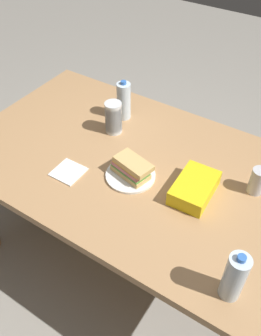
{
  "coord_description": "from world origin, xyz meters",
  "views": [
    {
      "loc": [
        0.65,
        -1.03,
        1.89
      ],
      "look_at": [
        0.03,
        -0.09,
        0.8
      ],
      "focal_mm": 38.46,
      "sensor_mm": 36.0,
      "label": 1
    }
  ],
  "objects_px": {
    "dining_table": "(134,175)",
    "plastic_cup_stack": "(114,118)",
    "paper_plate": "(130,175)",
    "water_bottle_tall": "(124,101)",
    "sandwich": "(131,168)",
    "water_bottle_spare": "(234,277)",
    "chip_bag": "(194,188)",
    "soda_can_silver": "(257,181)"
  },
  "relations": [
    {
      "from": "paper_plate",
      "to": "water_bottle_spare",
      "type": "bearing_deg",
      "value": -26.3
    },
    {
      "from": "water_bottle_spare",
      "to": "chip_bag",
      "type": "bearing_deg",
      "value": 130.65
    },
    {
      "from": "sandwich",
      "to": "chip_bag",
      "type": "distance_m",
      "value": 0.28
    },
    {
      "from": "paper_plate",
      "to": "plastic_cup_stack",
      "type": "distance_m",
      "value": 0.34
    },
    {
      "from": "dining_table",
      "to": "plastic_cup_stack",
      "type": "height_order",
      "value": "plastic_cup_stack"
    },
    {
      "from": "plastic_cup_stack",
      "to": "sandwich",
      "type": "bearing_deg",
      "value": -41.97
    },
    {
      "from": "chip_bag",
      "to": "plastic_cup_stack",
      "type": "xyz_separation_m",
      "value": [
        -0.53,
        0.17,
        0.05
      ]
    },
    {
      "from": "sandwich",
      "to": "water_bottle_spare",
      "type": "xyz_separation_m",
      "value": [
        0.57,
        -0.29,
        0.05
      ]
    },
    {
      "from": "sandwich",
      "to": "water_bottle_tall",
      "type": "bearing_deg",
      "value": 127.88
    },
    {
      "from": "plastic_cup_stack",
      "to": "water_bottle_tall",
      "type": "bearing_deg",
      "value": 101.06
    },
    {
      "from": "sandwich",
      "to": "water_bottle_spare",
      "type": "height_order",
      "value": "water_bottle_spare"
    },
    {
      "from": "paper_plate",
      "to": "water_bottle_tall",
      "type": "height_order",
      "value": "water_bottle_tall"
    },
    {
      "from": "dining_table",
      "to": "chip_bag",
      "type": "relative_size",
      "value": 7.21
    },
    {
      "from": "water_bottle_tall",
      "to": "water_bottle_spare",
      "type": "relative_size",
      "value": 0.98
    },
    {
      "from": "paper_plate",
      "to": "water_bottle_tall",
      "type": "distance_m",
      "value": 0.46
    },
    {
      "from": "paper_plate",
      "to": "chip_bag",
      "type": "bearing_deg",
      "value": 11.65
    },
    {
      "from": "water_bottle_spare",
      "to": "soda_can_silver",
      "type": "height_order",
      "value": "water_bottle_spare"
    },
    {
      "from": "chip_bag",
      "to": "paper_plate",
      "type": "bearing_deg",
      "value": 99.22
    },
    {
      "from": "paper_plate",
      "to": "water_bottle_spare",
      "type": "xyz_separation_m",
      "value": [
        0.57,
        -0.28,
        0.1
      ]
    },
    {
      "from": "plastic_cup_stack",
      "to": "water_bottle_spare",
      "type": "bearing_deg",
      "value": -31.87
    },
    {
      "from": "sandwich",
      "to": "dining_table",
      "type": "bearing_deg",
      "value": 113.74
    },
    {
      "from": "paper_plate",
      "to": "water_bottle_spare",
      "type": "distance_m",
      "value": 0.65
    },
    {
      "from": "chip_bag",
      "to": "water_bottle_tall",
      "type": "distance_m",
      "value": 0.63
    },
    {
      "from": "paper_plate",
      "to": "plastic_cup_stack",
      "type": "height_order",
      "value": "plastic_cup_stack"
    },
    {
      "from": "water_bottle_tall",
      "to": "soda_can_silver",
      "type": "relative_size",
      "value": 1.76
    },
    {
      "from": "paper_plate",
      "to": "sandwich",
      "type": "xyz_separation_m",
      "value": [
        0.0,
        0.0,
        0.05
      ]
    },
    {
      "from": "dining_table",
      "to": "sandwich",
      "type": "bearing_deg",
      "value": -66.26
    },
    {
      "from": "sandwich",
      "to": "chip_bag",
      "type": "height_order",
      "value": "sandwich"
    },
    {
      "from": "sandwich",
      "to": "plastic_cup_stack",
      "type": "relative_size",
      "value": 1.19
    },
    {
      "from": "soda_can_silver",
      "to": "plastic_cup_stack",
      "type": "bearing_deg",
      "value": 178.86
    },
    {
      "from": "paper_plate",
      "to": "water_bottle_spare",
      "type": "relative_size",
      "value": 1.02
    },
    {
      "from": "water_bottle_tall",
      "to": "water_bottle_spare",
      "type": "xyz_separation_m",
      "value": [
        0.85,
        -0.64,
        0.0
      ]
    },
    {
      "from": "dining_table",
      "to": "water_bottle_tall",
      "type": "xyz_separation_m",
      "value": [
        -0.24,
        0.27,
        0.19
      ]
    },
    {
      "from": "sandwich",
      "to": "water_bottle_spare",
      "type": "bearing_deg",
      "value": -26.54
    },
    {
      "from": "chip_bag",
      "to": "dining_table",
      "type": "bearing_deg",
      "value": 82.57
    },
    {
      "from": "plastic_cup_stack",
      "to": "soda_can_silver",
      "type": "relative_size",
      "value": 1.37
    },
    {
      "from": "chip_bag",
      "to": "water_bottle_tall",
      "type": "height_order",
      "value": "water_bottle_tall"
    },
    {
      "from": "chip_bag",
      "to": "water_bottle_spare",
      "type": "xyz_separation_m",
      "value": [
        0.29,
        -0.34,
        0.07
      ]
    },
    {
      "from": "paper_plate",
      "to": "water_bottle_tall",
      "type": "relative_size",
      "value": 1.04
    },
    {
      "from": "dining_table",
      "to": "plastic_cup_stack",
      "type": "xyz_separation_m",
      "value": [
        -0.21,
        0.14,
        0.17
      ]
    },
    {
      "from": "plastic_cup_stack",
      "to": "soda_can_silver",
      "type": "bearing_deg",
      "value": -1.14
    },
    {
      "from": "water_bottle_tall",
      "to": "plastic_cup_stack",
      "type": "distance_m",
      "value": 0.13
    }
  ]
}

